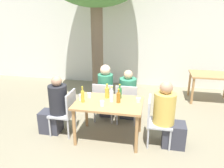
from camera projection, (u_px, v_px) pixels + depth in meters
ground_plane at (109, 138)px, 4.24m from camera, size 30.00×30.00×0.00m
cafe_building_wall at (131, 41)px, 6.87m from camera, size 10.00×0.08×2.80m
dining_table_front at (109, 107)px, 4.03m from camera, size 1.24×0.82×0.75m
dining_table_back at (211, 78)px, 5.74m from camera, size 1.08×0.75×0.75m
patio_chair_0 at (66, 110)px, 4.24m from camera, size 0.44×0.44×0.89m
patio_chair_1 at (155, 119)px, 3.92m from camera, size 0.44×0.44×0.89m
patio_chair_2 at (104, 100)px, 4.72m from camera, size 0.44×0.44×0.89m
patio_chair_3 at (127, 102)px, 4.63m from camera, size 0.44×0.44×0.89m
person_seated_0 at (55, 108)px, 4.27m from camera, size 0.58×0.35×1.19m
person_seated_1 at (168, 117)px, 3.86m from camera, size 0.59×0.38×1.22m
person_seated_2 at (106, 94)px, 4.91m from camera, size 0.33×0.57×1.25m
person_seated_3 at (128, 97)px, 4.84m from camera, size 0.36×0.58×1.16m
oil_cruet_0 at (83, 96)px, 3.97m from camera, size 0.06×0.06×0.30m
oil_cruet_1 at (107, 93)px, 4.15m from camera, size 0.08×0.08×0.28m
green_bottle_2 at (120, 93)px, 4.14m from camera, size 0.08×0.08×0.28m
amber_bottle_3 at (119, 97)px, 3.95m from camera, size 0.07×0.07×0.26m
water_bottle_4 at (112, 96)px, 3.98m from camera, size 0.07×0.07×0.29m
drinking_glass_0 at (89, 95)px, 4.19m from camera, size 0.08×0.08×0.09m
drinking_glass_1 at (102, 103)px, 3.82m from camera, size 0.07×0.07×0.09m
drinking_glass_2 at (81, 97)px, 4.06m from camera, size 0.07×0.07×0.12m
drinking_glass_3 at (138, 100)px, 3.98m from camera, size 0.08×0.08×0.08m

